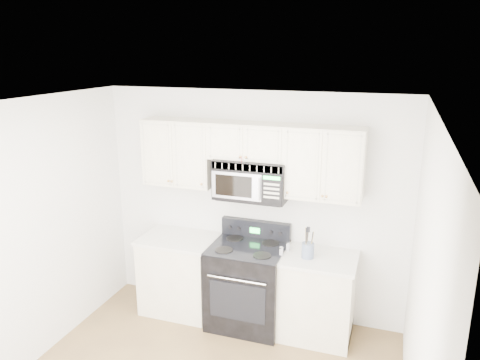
% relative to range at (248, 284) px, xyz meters
% --- Properties ---
extents(room, '(3.51, 3.51, 2.61)m').
position_rel_range_xyz_m(room, '(-0.05, -1.41, 0.82)').
color(room, olive).
rests_on(room, ground).
extents(base_cabinet_left, '(0.86, 0.65, 0.92)m').
position_rel_range_xyz_m(base_cabinet_left, '(-0.85, 0.03, -0.06)').
color(base_cabinet_left, white).
rests_on(base_cabinet_left, ground).
extents(base_cabinet_right, '(0.86, 0.65, 0.92)m').
position_rel_range_xyz_m(base_cabinet_right, '(0.75, 0.03, -0.06)').
color(base_cabinet_right, white).
rests_on(base_cabinet_right, ground).
extents(range, '(0.81, 0.74, 1.13)m').
position_rel_range_xyz_m(range, '(0.00, 0.00, 0.00)').
color(range, black).
rests_on(range, ground).
extents(upper_cabinets, '(2.44, 0.37, 0.75)m').
position_rel_range_xyz_m(upper_cabinets, '(-0.05, 0.18, 1.45)').
color(upper_cabinets, white).
rests_on(upper_cabinets, ground).
extents(microwave, '(0.79, 0.44, 0.44)m').
position_rel_range_xyz_m(microwave, '(-0.00, 0.14, 1.18)').
color(microwave, black).
rests_on(microwave, ground).
extents(utensil_crock, '(0.13, 0.13, 0.34)m').
position_rel_range_xyz_m(utensil_crock, '(0.67, -0.03, 0.53)').
color(utensil_crock, slate).
rests_on(utensil_crock, base_cabinet_right).
extents(shaker_salt, '(0.04, 0.04, 0.10)m').
position_rel_range_xyz_m(shaker_salt, '(0.40, -0.08, 0.49)').
color(shaker_salt, '#B2B0C0').
rests_on(shaker_salt, base_cabinet_right).
extents(shaker_pepper, '(0.04, 0.04, 0.10)m').
position_rel_range_xyz_m(shaker_pepper, '(0.43, 0.07, 0.49)').
color(shaker_pepper, '#B2B0C0').
rests_on(shaker_pepper, base_cabinet_right).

